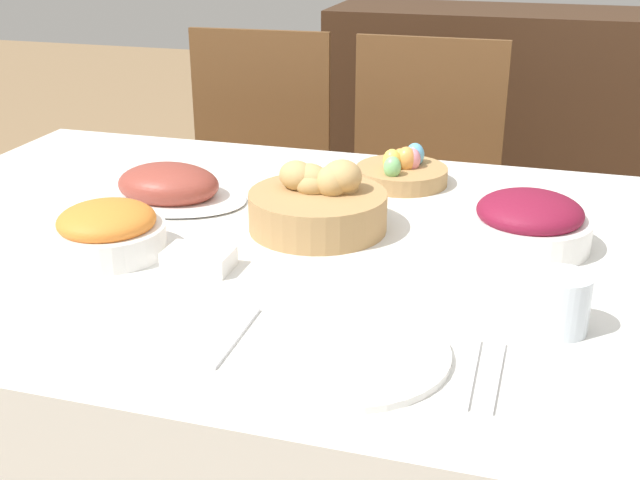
# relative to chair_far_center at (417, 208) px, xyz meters

# --- Properties ---
(dining_table) EXTENTS (1.83, 1.08, 0.75)m
(dining_table) POSITION_rel_chair_far_center_xyz_m (0.03, -0.86, -0.14)
(dining_table) COLOR silver
(dining_table) RESTS_ON ground
(chair_far_center) EXTENTS (0.42, 0.42, 0.96)m
(chair_far_center) POSITION_rel_chair_far_center_xyz_m (0.00, 0.00, 0.00)
(chair_far_center) COLOR brown
(chair_far_center) RESTS_ON ground
(chair_far_left) EXTENTS (0.44, 0.44, 0.96)m
(chair_far_left) POSITION_rel_chair_far_center_xyz_m (-0.49, -0.00, 0.00)
(chair_far_left) COLOR brown
(chair_far_left) RESTS_ON ground
(sideboard) EXTENTS (1.32, 0.44, 0.97)m
(sideboard) POSITION_rel_chair_far_center_xyz_m (0.22, 0.76, -0.03)
(sideboard) COLOR #3D2616
(sideboard) RESTS_ON ground
(bread_basket) EXTENTS (0.25, 0.25, 0.12)m
(bread_basket) POSITION_rel_chair_far_center_xyz_m (-0.05, -0.80, 0.29)
(bread_basket) COLOR #AD8451
(bread_basket) RESTS_ON dining_table
(egg_basket) EXTENTS (0.19, 0.19, 0.08)m
(egg_basket) POSITION_rel_chair_far_center_xyz_m (0.05, -0.51, 0.27)
(egg_basket) COLOR #AD8451
(egg_basket) RESTS_ON dining_table
(ham_platter) EXTENTS (0.31, 0.22, 0.08)m
(ham_platter) POSITION_rel_chair_far_center_xyz_m (-0.37, -0.74, 0.27)
(ham_platter) COLOR white
(ham_platter) RESTS_ON dining_table
(beet_salad_bowl) EXTENTS (0.21, 0.21, 0.09)m
(beet_salad_bowl) POSITION_rel_chair_far_center_xyz_m (0.31, -0.78, 0.28)
(beet_salad_bowl) COLOR white
(beet_salad_bowl) RESTS_ON dining_table
(carrot_bowl) EXTENTS (0.19, 0.19, 0.09)m
(carrot_bowl) POSITION_rel_chair_far_center_xyz_m (-0.35, -1.00, 0.28)
(carrot_bowl) COLOR white
(carrot_bowl) RESTS_ON dining_table
(dinner_plate) EXTENTS (0.26, 0.26, 0.01)m
(dinner_plate) POSITION_rel_chair_far_center_xyz_m (0.11, -1.21, 0.25)
(dinner_plate) COLOR white
(dinner_plate) RESTS_ON dining_table
(fork) EXTENTS (0.01, 0.17, 0.00)m
(fork) POSITION_rel_chair_far_center_xyz_m (-0.04, -1.21, 0.24)
(fork) COLOR silver
(fork) RESTS_ON dining_table
(knife) EXTENTS (0.01, 0.17, 0.00)m
(knife) POSITION_rel_chair_far_center_xyz_m (0.27, -1.21, 0.24)
(knife) COLOR silver
(knife) RESTS_ON dining_table
(spoon) EXTENTS (0.01, 0.17, 0.00)m
(spoon) POSITION_rel_chair_far_center_xyz_m (0.30, -1.21, 0.24)
(spoon) COLOR silver
(spoon) RESTS_ON dining_table
(drinking_cup) EXTENTS (0.08, 0.08, 0.08)m
(drinking_cup) POSITION_rel_chair_far_center_xyz_m (0.37, -1.06, 0.28)
(drinking_cup) COLOR silver
(drinking_cup) RESTS_ON dining_table
(butter_dish) EXTENTS (0.11, 0.07, 0.03)m
(butter_dish) POSITION_rel_chair_far_center_xyz_m (-0.18, -1.02, 0.26)
(butter_dish) COLOR white
(butter_dish) RESTS_ON dining_table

